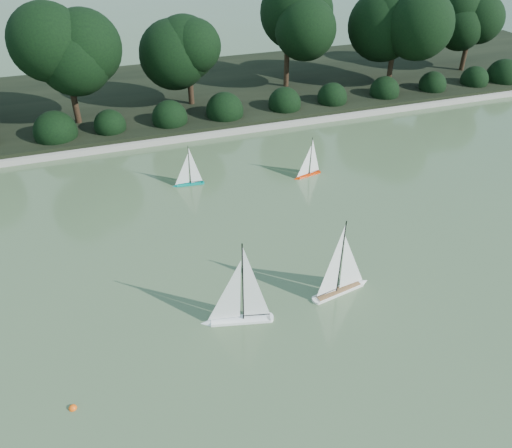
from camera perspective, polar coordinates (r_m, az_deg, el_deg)
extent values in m
plane|color=#3C5432|center=(9.48, 2.38, -12.37)|extent=(80.00, 80.00, 0.00)
cube|color=gray|center=(16.69, -8.85, 9.67)|extent=(40.00, 0.35, 0.18)
cube|color=black|center=(20.35, -11.18, 14.13)|extent=(40.00, 8.00, 0.30)
cylinder|color=black|center=(18.00, -19.90, 12.44)|extent=(0.20, 0.20, 1.66)
sphere|color=black|center=(17.43, -21.24, 18.59)|extent=(2.66, 2.66, 2.66)
cylinder|color=black|center=(18.86, -7.43, 14.44)|extent=(0.20, 0.20, 1.26)
sphere|color=black|center=(18.40, -7.81, 19.06)|extent=(2.10, 2.10, 2.10)
cylinder|color=black|center=(20.53, 3.49, 16.97)|extent=(0.20, 0.20, 1.73)
sphere|color=black|center=(20.02, 3.71, 22.79)|extent=(2.80, 2.80, 2.80)
cylinder|color=black|center=(21.45, 15.02, 16.33)|extent=(0.20, 0.20, 1.48)
sphere|color=black|center=(21.00, 15.82, 21.17)|extent=(2.52, 2.52, 2.52)
cylinder|color=black|center=(24.28, 22.59, 16.86)|extent=(0.20, 0.20, 1.40)
sphere|color=black|center=(23.90, 23.54, 20.73)|extent=(2.24, 2.24, 2.24)
sphere|color=black|center=(17.26, -22.83, 9.52)|extent=(1.10, 1.10, 1.10)
sphere|color=black|center=(17.20, -16.20, 10.78)|extent=(1.10, 1.10, 1.10)
sphere|color=black|center=(17.37, -9.56, 11.89)|extent=(1.10, 1.10, 1.10)
sphere|color=black|center=(17.77, -3.08, 12.82)|extent=(1.10, 1.10, 1.10)
sphere|color=black|center=(18.38, 3.09, 13.55)|extent=(1.10, 1.10, 1.10)
sphere|color=black|center=(19.17, 8.83, 14.09)|extent=(1.10, 1.10, 1.10)
sphere|color=black|center=(20.14, 14.09, 14.46)|extent=(1.10, 1.10, 1.10)
sphere|color=black|center=(21.25, 18.84, 14.70)|extent=(1.10, 1.10, 1.10)
sphere|color=black|center=(22.48, 23.11, 14.83)|extent=(1.10, 1.10, 1.10)
sphere|color=black|center=(23.82, 26.92, 14.88)|extent=(1.10, 1.10, 1.10)
cube|color=white|center=(9.66, -1.77, -10.76)|extent=(1.15, 0.48, 0.11)
cone|color=white|center=(9.66, -5.72, -10.99)|extent=(0.27, 0.27, 0.23)
cylinder|color=white|center=(9.70, 1.61, -10.52)|extent=(0.16, 0.16, 0.11)
cylinder|color=black|center=(9.03, -1.51, -6.54)|extent=(0.03, 0.03, 1.75)
cylinder|color=black|center=(9.59, 0.06, -10.11)|extent=(0.51, 0.13, 0.02)
cube|color=white|center=(10.39, 9.42, -7.46)|extent=(1.14, 0.43, 0.11)
cone|color=white|center=(10.73, 12.18, -6.25)|extent=(0.26, 0.26, 0.22)
cylinder|color=white|center=(10.12, 6.88, -8.56)|extent=(0.16, 0.16, 0.11)
cube|color=olive|center=(10.35, 9.45, -7.21)|extent=(1.05, 0.36, 0.01)
cylinder|color=black|center=(9.78, 9.66, -3.50)|extent=(0.03, 0.03, 1.74)
cylinder|color=black|center=(10.16, 8.12, -7.53)|extent=(0.51, 0.11, 0.02)
cube|color=red|center=(14.47, 6.01, 5.67)|extent=(0.76, 0.30, 0.07)
cone|color=red|center=(14.24, 4.60, 5.27)|extent=(0.18, 0.18, 0.15)
cylinder|color=red|center=(14.67, 7.19, 6.01)|extent=(0.11, 0.11, 0.07)
cylinder|color=black|center=(14.21, 6.27, 7.88)|extent=(0.02, 0.02, 1.15)
cylinder|color=black|center=(14.54, 6.67, 6.14)|extent=(0.34, 0.08, 0.01)
cube|color=#027E6F|center=(14.04, -7.59, 4.61)|extent=(0.74, 0.22, 0.07)
cone|color=#027E6F|center=(14.02, -9.31, 4.40)|extent=(0.16, 0.16, 0.15)
cylinder|color=#027E6F|center=(14.07, -6.11, 4.78)|extent=(0.10, 0.10, 0.07)
cylinder|color=black|center=(13.76, -7.62, 6.81)|extent=(0.02, 0.02, 1.13)
cylinder|color=black|center=(14.01, -6.81, 4.99)|extent=(0.33, 0.05, 0.01)
sphere|color=#F6540C|center=(8.93, -20.20, -19.16)|extent=(0.13, 0.13, 0.13)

